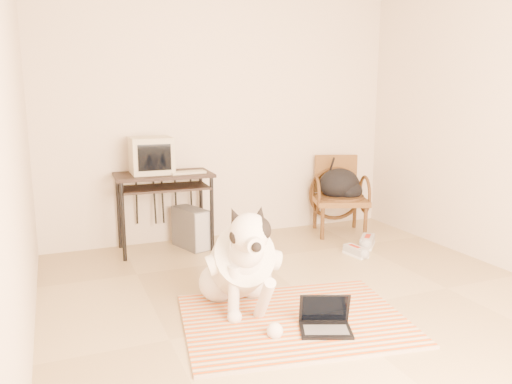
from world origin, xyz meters
TOP-DOWN VIEW (x-y plane):
  - floor at (0.00, 0.00)m, footprint 4.50×4.50m
  - wall_back at (0.00, 2.25)m, footprint 4.50×0.00m
  - wall_left at (-2.00, 0.00)m, footprint 0.00×4.50m
  - rug at (-0.28, -0.06)m, footprint 1.74×1.44m
  - dog at (-0.56, 0.29)m, footprint 0.58×1.23m
  - laptop at (-0.16, -0.29)m, footprint 0.41×0.36m
  - computer_desk at (-0.77, 1.94)m, footprint 0.99×0.57m
  - crt_monitor at (-0.87, 2.00)m, footprint 0.41×0.40m
  - desk_keyboard at (-0.54, 1.84)m, footprint 0.35×0.14m
  - pc_tower at (-0.51, 1.91)m, footprint 0.32×0.49m
  - rattan_chair at (1.25, 1.85)m, footprint 0.74×0.73m
  - backpack at (1.24, 1.80)m, footprint 0.48×0.41m
  - sneaker_left at (0.95, 1.02)m, footprint 0.15×0.29m
  - sneaker_right at (1.23, 1.23)m, footprint 0.31×0.32m

SIDE VIEW (x-z plane):
  - floor at x=0.00m, z-range 0.00..0.00m
  - rug at x=-0.28m, z-range 0.00..0.02m
  - sneaker_left at x=0.95m, z-range -0.01..0.09m
  - sneaker_right at x=1.23m, z-range -0.01..0.11m
  - laptop at x=-0.16m, z-range -0.04..0.20m
  - pc_tower at x=-0.51m, z-range 0.00..0.43m
  - dog at x=-0.56m, z-range -0.09..0.79m
  - rattan_chair at x=1.25m, z-range 0.00..0.89m
  - backpack at x=1.24m, z-range 0.40..0.75m
  - computer_desk at x=-0.77m, z-range 0.29..1.10m
  - desk_keyboard at x=-0.54m, z-range 0.81..0.83m
  - crt_monitor at x=-0.87m, z-range 0.81..1.17m
  - wall_back at x=0.00m, z-range -0.90..3.60m
  - wall_left at x=-2.00m, z-range -0.90..3.60m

